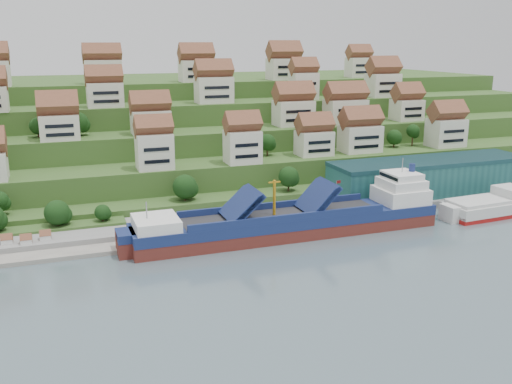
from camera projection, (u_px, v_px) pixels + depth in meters
name	position (u px, v px, depth m)	size (l,w,h in m)	color
ground	(287.00, 238.00, 135.75)	(300.00, 300.00, 0.00)	slate
quay	(333.00, 208.00, 155.63)	(180.00, 14.00, 2.20)	gray
pebble_beach	(28.00, 248.00, 127.69)	(45.00, 20.00, 1.00)	gray
hillside	(187.00, 131.00, 227.31)	(260.00, 128.00, 31.00)	#2D4C1E
hillside_village	(222.00, 107.00, 185.76)	(160.89, 63.52, 28.27)	silver
hillside_trees	(193.00, 146.00, 166.78)	(137.64, 62.82, 31.51)	#183D14
warehouse	(429.00, 176.00, 166.30)	(60.00, 15.00, 10.00)	#215A58
flagpole	(337.00, 193.00, 148.99)	(1.28, 0.16, 8.00)	gray
beach_huts	(17.00, 244.00, 125.50)	(14.40, 3.70, 2.20)	white
cargo_ship	(297.00, 222.00, 137.24)	(75.26, 11.83, 16.65)	maroon
second_ship	(493.00, 206.00, 153.12)	(27.17, 11.53, 7.71)	maroon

